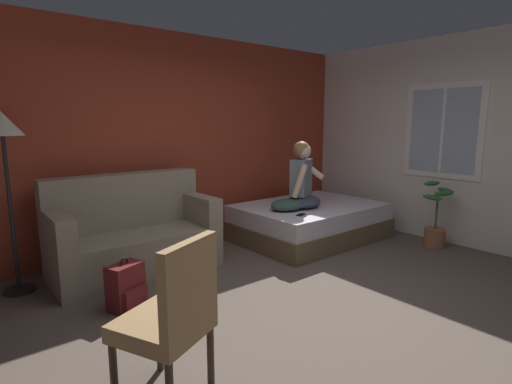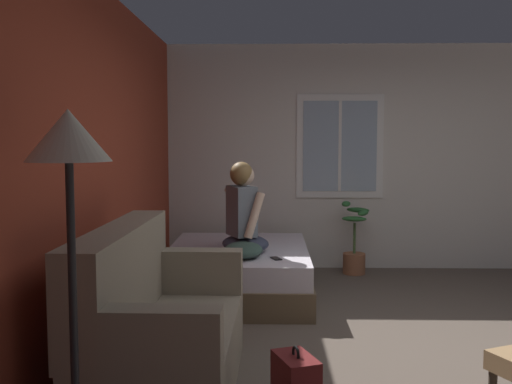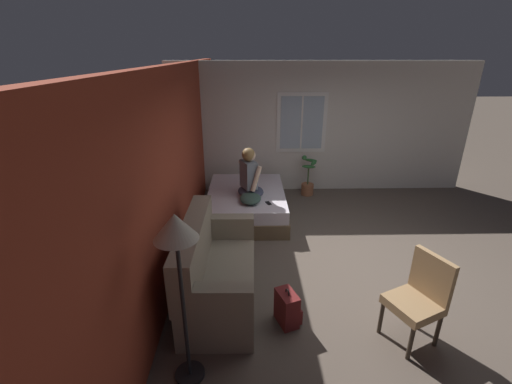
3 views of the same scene
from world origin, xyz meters
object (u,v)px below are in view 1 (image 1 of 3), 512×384
couch (133,235)px  person_seated (303,181)px  backpack (126,287)px  bed (309,221)px  side_chair (172,315)px  floor_lamp (3,141)px  cell_phone (301,215)px  throw_pillow (288,205)px  potted_plant (436,224)px

couch → person_seated: 2.24m
person_seated → backpack: size_ratio=1.91×
bed → side_chair: (-3.03, -1.79, 0.30)m
couch → floor_lamp: 1.51m
bed → cell_phone: cell_phone is taller
throw_pillow → cell_phone: (-0.07, -0.30, -0.07)m
bed → throw_pillow: size_ratio=4.08×
side_chair → backpack: 1.38m
bed → side_chair: size_ratio=2.00×
side_chair → throw_pillow: side_chair is taller
bed → couch: bearing=171.1°
person_seated → potted_plant: bearing=-46.3°
person_seated → throw_pillow: (-0.28, -0.01, -0.29)m
side_chair → person_seated: person_seated is taller
floor_lamp → potted_plant: floor_lamp is taller
bed → throw_pillow: bearing=-171.3°
couch → side_chair: (-0.66, -2.16, 0.14)m
side_chair → potted_plant: size_ratio=1.15×
backpack → floor_lamp: bearing=123.9°
floor_lamp → side_chair: bearing=-79.4°
cell_phone → potted_plant: (1.53, -0.93, -0.18)m
person_seated → floor_lamp: size_ratio=0.51×
person_seated → cell_phone: (-0.34, -0.31, -0.35)m
person_seated → potted_plant: 1.80m
couch → side_chair: 2.26m
throw_pillow → floor_lamp: (-2.97, 0.60, 0.88)m
cell_phone → backpack: bearing=-107.6°
side_chair → floor_lamp: floor_lamp is taller
floor_lamp → couch: bearing=-7.6°
person_seated → side_chair: bearing=-148.6°
person_seated → floor_lamp: bearing=169.7°
floor_lamp → bed: bearing=-8.5°
couch → cell_phone: (1.81, -0.75, 0.09)m
cell_phone → bed: bearing=103.9°
bed → cell_phone: size_ratio=13.60×
cell_phone → floor_lamp: size_ratio=0.08×
couch → backpack: bearing=-116.4°
bed → throw_pillow: (-0.50, -0.08, 0.31)m
couch → potted_plant: bearing=-26.7°
bed → person_seated: size_ratio=2.24×
throw_pillow → cell_phone: size_ratio=3.33×
couch → person_seated: size_ratio=1.96×
bed → cell_phone: 0.72m
person_seated → couch: bearing=168.4°
throw_pillow → floor_lamp: size_ratio=0.28×
couch → side_chair: bearing=-107.0°
bed → potted_plant: 1.63m
side_chair → cell_phone: bearing=29.7°
couch → throw_pillow: 1.94m
throw_pillow → cell_phone: 0.32m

